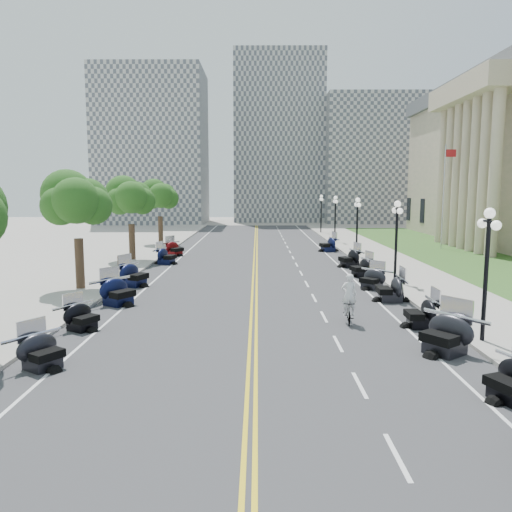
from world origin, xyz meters
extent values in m
plane|color=gray|center=(0.00, 0.00, 0.00)|extent=(160.00, 160.00, 0.00)
cube|color=#333335|center=(0.00, 10.00, 0.00)|extent=(16.00, 90.00, 0.01)
cube|color=yellow|center=(-0.12, 10.00, 0.01)|extent=(0.12, 90.00, 0.00)
cube|color=yellow|center=(0.12, 10.00, 0.01)|extent=(0.12, 90.00, 0.00)
cube|color=white|center=(6.40, 10.00, 0.01)|extent=(0.12, 90.00, 0.00)
cube|color=white|center=(-6.40, 10.00, 0.01)|extent=(0.12, 90.00, 0.00)
cube|color=white|center=(3.20, -16.00, 0.01)|extent=(0.12, 2.00, 0.00)
cube|color=white|center=(3.20, -12.00, 0.01)|extent=(0.12, 2.00, 0.00)
cube|color=white|center=(3.20, -8.00, 0.01)|extent=(0.12, 2.00, 0.00)
cube|color=white|center=(3.20, -4.00, 0.01)|extent=(0.12, 2.00, 0.00)
cube|color=white|center=(3.20, 0.00, 0.01)|extent=(0.12, 2.00, 0.00)
cube|color=white|center=(3.20, 4.00, 0.01)|extent=(0.12, 2.00, 0.00)
cube|color=white|center=(3.20, 8.00, 0.01)|extent=(0.12, 2.00, 0.00)
cube|color=white|center=(3.20, 12.00, 0.01)|extent=(0.12, 2.00, 0.00)
cube|color=white|center=(3.20, 16.00, 0.01)|extent=(0.12, 2.00, 0.00)
cube|color=white|center=(3.20, 20.00, 0.01)|extent=(0.12, 2.00, 0.00)
cube|color=white|center=(3.20, 24.00, 0.01)|extent=(0.12, 2.00, 0.00)
cube|color=white|center=(3.20, 28.00, 0.01)|extent=(0.12, 2.00, 0.00)
cube|color=white|center=(3.20, 32.00, 0.01)|extent=(0.12, 2.00, 0.00)
cube|color=white|center=(3.20, 36.00, 0.01)|extent=(0.12, 2.00, 0.00)
cube|color=white|center=(3.20, 40.00, 0.01)|extent=(0.12, 2.00, 0.00)
cube|color=white|center=(3.20, 44.00, 0.01)|extent=(0.12, 2.00, 0.00)
cube|color=white|center=(3.20, 48.00, 0.01)|extent=(0.12, 2.00, 0.00)
cube|color=white|center=(3.20, 52.00, 0.01)|extent=(0.12, 2.00, 0.00)
cube|color=#9E9991|center=(10.50, 10.00, 0.07)|extent=(5.00, 90.00, 0.15)
cube|color=#9E9991|center=(-10.50, 10.00, 0.07)|extent=(5.00, 90.00, 0.15)
cube|color=#356023|center=(17.50, 18.00, 0.05)|extent=(9.00, 60.00, 0.10)
cube|color=gray|center=(-18.00, 62.00, 13.00)|extent=(18.00, 14.00, 26.00)
cube|color=gray|center=(4.00, 68.00, 15.00)|extent=(16.00, 12.00, 30.00)
cube|color=gray|center=(22.00, 65.00, 11.00)|extent=(20.00, 14.00, 22.00)
imported|color=#A51414|center=(4.12, -5.09, 0.51)|extent=(0.68, 1.73, 1.01)
imported|color=silver|center=(4.12, -5.09, 1.93)|extent=(0.67, 0.44, 1.83)
camera|label=1|loc=(0.17, -26.14, 5.74)|focal=35.00mm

